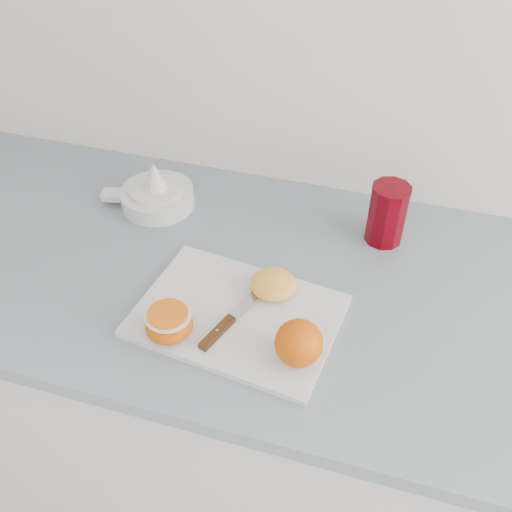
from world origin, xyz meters
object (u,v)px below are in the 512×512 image
object	(u,v)px
counter	(243,406)
half_orange	(169,323)
red_tumbler	(387,216)
citrus_juicer	(156,194)
cutting_board	(237,316)

from	to	relation	value
counter	half_orange	bearing A→B (deg)	-105.96
counter	red_tumbler	world-z (taller)	red_tumbler
half_orange	red_tumbler	world-z (taller)	red_tumbler
citrus_juicer	red_tumbler	bearing A→B (deg)	3.05
half_orange	red_tumbler	xyz separation A→B (m)	(0.29, 0.35, 0.02)
counter	cutting_board	bearing A→B (deg)	-73.18
half_orange	red_tumbler	distance (m)	0.45
red_tumbler	cutting_board	bearing A→B (deg)	-126.67
counter	cutting_board	world-z (taller)	cutting_board
counter	citrus_juicer	distance (m)	0.54
half_orange	citrus_juicer	size ratio (longest dim) A/B	0.40
counter	citrus_juicer	size ratio (longest dim) A/B	12.34
counter	citrus_juicer	bearing A→B (deg)	148.54
counter	citrus_juicer	xyz separation A→B (m)	(-0.22, 0.14, 0.47)
counter	half_orange	distance (m)	0.52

